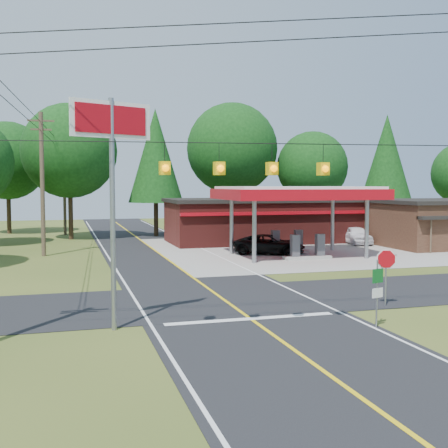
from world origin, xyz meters
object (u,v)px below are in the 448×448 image
object	(u,v)px
gas_canopy	(297,195)
octagonal_stop_sign	(386,264)
sedan_car	(356,235)
big_stop_sign	(112,155)
suv_car	(270,245)

from	to	relation	value
gas_canopy	octagonal_stop_sign	size ratio (longest dim) A/B	4.46
sedan_car	octagonal_stop_sign	distance (m)	24.69
big_stop_sign	gas_canopy	bearing A→B (deg)	50.10
big_stop_sign	octagonal_stop_sign	world-z (taller)	big_stop_sign
sedan_car	big_stop_sign	distance (m)	32.12
gas_canopy	suv_car	distance (m)	4.13
sedan_car	octagonal_stop_sign	world-z (taller)	octagonal_stop_sign
gas_canopy	sedan_car	bearing A→B (deg)	37.21
gas_canopy	octagonal_stop_sign	distance (m)	16.48
suv_car	big_stop_sign	distance (m)	22.76
big_stop_sign	octagonal_stop_sign	xyz separation A→B (m)	(11.02, 0.73, -4.21)
suv_car	big_stop_sign	xyz separation A→B (m)	(-12.54, -18.24, 5.27)
sedan_car	gas_canopy	bearing A→B (deg)	-133.10
sedan_car	big_stop_sign	bearing A→B (deg)	-124.26
gas_canopy	sedan_car	size ratio (longest dim) A/B	2.40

